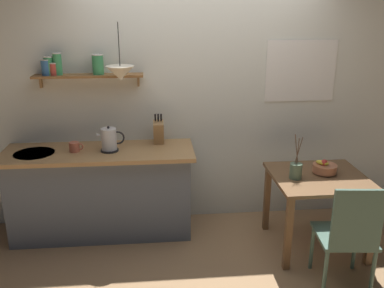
# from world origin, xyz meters

# --- Properties ---
(ground_plane) EXTENTS (14.00, 14.00, 0.00)m
(ground_plane) POSITION_xyz_m (0.00, 0.00, 0.00)
(ground_plane) COLOR #A87F56
(back_wall) EXTENTS (6.80, 0.11, 2.70)m
(back_wall) POSITION_xyz_m (0.20, 0.65, 1.35)
(back_wall) COLOR silver
(back_wall) RESTS_ON ground_plane
(kitchen_counter) EXTENTS (1.83, 0.63, 0.90)m
(kitchen_counter) POSITION_xyz_m (-1.00, 0.32, 0.45)
(kitchen_counter) COLOR slate
(kitchen_counter) RESTS_ON ground_plane
(wall_shelf) EXTENTS (1.03, 0.20, 0.34)m
(wall_shelf) POSITION_xyz_m (-1.19, 0.49, 1.64)
(wall_shelf) COLOR brown
(dining_table) EXTENTS (0.85, 0.80, 0.73)m
(dining_table) POSITION_xyz_m (1.04, -0.12, 0.61)
(dining_table) COLOR brown
(dining_table) RESTS_ON ground_plane
(dining_chair_near) EXTENTS (0.48, 0.48, 0.95)m
(dining_chair_near) POSITION_xyz_m (1.05, -0.78, 0.52)
(dining_chair_near) COLOR #4C6B5B
(dining_chair_near) RESTS_ON ground_plane
(fruit_bowl) EXTENTS (0.22, 0.22, 0.14)m
(fruit_bowl) POSITION_xyz_m (1.11, -0.06, 0.78)
(fruit_bowl) COLOR #BC704C
(fruit_bowl) RESTS_ON dining_table
(twig_vase) EXTENTS (0.11, 0.11, 0.42)m
(twig_vase) POSITION_xyz_m (0.80, -0.15, 0.80)
(twig_vase) COLOR #567056
(twig_vase) RESTS_ON dining_table
(electric_kettle) EXTENTS (0.26, 0.17, 0.25)m
(electric_kettle) POSITION_xyz_m (-0.88, 0.27, 1.01)
(electric_kettle) COLOR black
(electric_kettle) RESTS_ON kitchen_counter
(knife_block) EXTENTS (0.10, 0.17, 0.32)m
(knife_block) POSITION_xyz_m (-0.42, 0.46, 1.02)
(knife_block) COLOR tan
(knife_block) RESTS_ON kitchen_counter
(coffee_mug_by_sink) EXTENTS (0.13, 0.09, 0.09)m
(coffee_mug_by_sink) POSITION_xyz_m (-1.22, 0.29, 0.94)
(coffee_mug_by_sink) COLOR #C6664C
(coffee_mug_by_sink) RESTS_ON kitchen_counter
(pendant_lamp) EXTENTS (0.26, 0.26, 0.51)m
(pendant_lamp) POSITION_xyz_m (-0.75, 0.28, 1.64)
(pendant_lamp) COLOR black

